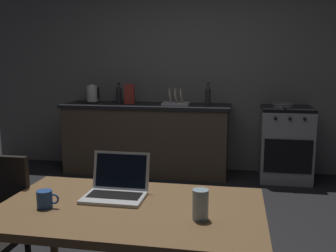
{
  "coord_description": "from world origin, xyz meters",
  "views": [
    {
      "loc": [
        0.6,
        -2.71,
        1.43
      ],
      "look_at": [
        -0.08,
        0.93,
        0.81
      ],
      "focal_mm": 40.79,
      "sensor_mm": 36.0,
      "label": 1
    }
  ],
  "objects": [
    {
      "name": "drinking_glass",
      "position": [
        0.44,
        -1.04,
        0.79
      ],
      "size": [
        0.08,
        0.08,
        0.14
      ],
      "color": "#99B7C6",
      "rests_on": "dining_table"
    },
    {
      "name": "bottle_b",
      "position": [
        -0.96,
        2.14,
        1.03
      ],
      "size": [
        0.08,
        0.08,
        0.27
      ],
      "color": "#2D2D33",
      "rests_on": "kitchen_counter"
    },
    {
      "name": "coffee_mug",
      "position": [
        -0.33,
        -1.04,
        0.76
      ],
      "size": [
        0.12,
        0.08,
        0.09
      ],
      "color": "#264C8C",
      "rests_on": "dining_table"
    },
    {
      "name": "electric_kettle",
      "position": [
        -1.3,
        2.06,
        1.02
      ],
      "size": [
        0.17,
        0.15,
        0.24
      ],
      "color": "black",
      "rests_on": "kitchen_counter"
    },
    {
      "name": "bottle",
      "position": [
        0.23,
        2.01,
        1.04
      ],
      "size": [
        0.07,
        0.07,
        0.29
      ],
      "color": "#2D2D33",
      "rests_on": "kitchen_counter"
    },
    {
      "name": "ground_plane",
      "position": [
        0.0,
        0.0,
        0.0
      ],
      "size": [
        12.0,
        12.0,
        0.0
      ],
      "primitive_type": "plane",
      "color": "black"
    },
    {
      "name": "kitchen_counter",
      "position": [
        -0.57,
        2.06,
        0.45
      ],
      "size": [
        2.16,
        0.64,
        0.9
      ],
      "color": "#4C3D2D",
      "rests_on": "ground_plane"
    },
    {
      "name": "back_wall",
      "position": [
        0.3,
        2.41,
        1.42
      ],
      "size": [
        6.4,
        0.1,
        2.84
      ],
      "primitive_type": "cube",
      "color": "slate",
      "rests_on": "ground_plane"
    },
    {
      "name": "dining_table",
      "position": [
        0.08,
        -0.95,
        0.65
      ],
      "size": [
        1.33,
        0.8,
        0.71
      ],
      "color": "brown",
      "rests_on": "ground_plane"
    },
    {
      "name": "laptop",
      "position": [
        -0.03,
        -0.83,
        0.76
      ],
      "size": [
        0.32,
        0.27,
        0.22
      ],
      "rotation": [
        0.0,
        0.0,
        0.16
      ],
      "color": "silver",
      "rests_on": "dining_table"
    },
    {
      "name": "frying_pan",
      "position": [
        1.13,
        2.03,
        0.93
      ],
      "size": [
        0.25,
        0.42,
        0.05
      ],
      "color": "gray",
      "rests_on": "stove_oven"
    },
    {
      "name": "dish_rack",
      "position": [
        -0.18,
        2.06,
        0.95
      ],
      "size": [
        0.34,
        0.26,
        0.21
      ],
      "color": "silver",
      "rests_on": "kitchen_counter"
    },
    {
      "name": "cereal_box",
      "position": [
        -0.8,
        2.08,
        1.03
      ],
      "size": [
        0.13,
        0.05,
        0.25
      ],
      "color": "#B2382D",
      "rests_on": "kitchen_counter"
    },
    {
      "name": "stove_oven",
      "position": [
        1.18,
        2.06,
        0.45
      ],
      "size": [
        0.6,
        0.62,
        0.9
      ],
      "color": "gray",
      "rests_on": "ground_plane"
    }
  ]
}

